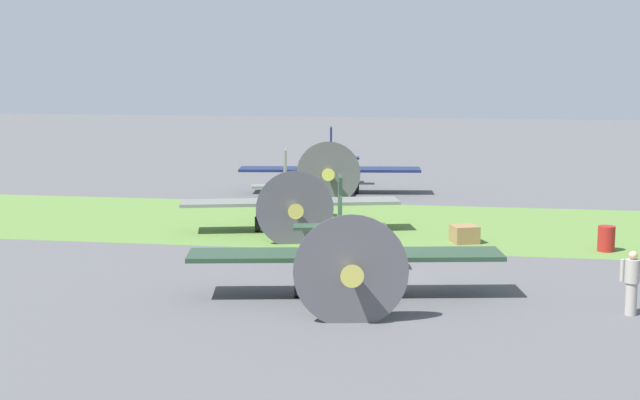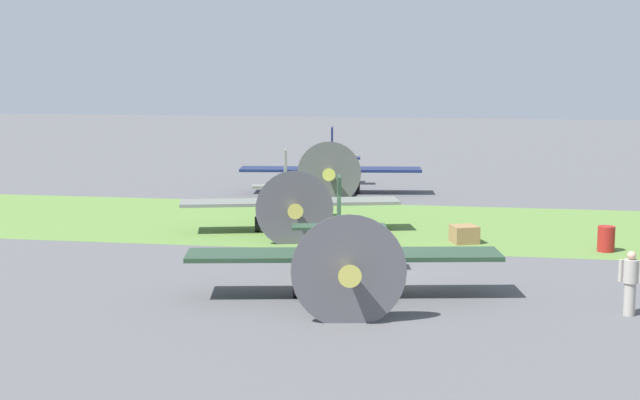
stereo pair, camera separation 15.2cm
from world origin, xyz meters
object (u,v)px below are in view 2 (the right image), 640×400
fuel_drum (606,239)px  supply_crate (464,234)px  ground_crew_chief (630,282)px  airplane_lead (343,248)px  airplane_wingman (290,198)px  airplane_trail (331,166)px

fuel_drum → supply_crate: 5.00m
ground_crew_chief → supply_crate: 10.46m
airplane_lead → supply_crate: bearing=-122.2°
airplane_lead → ground_crew_chief: bearing=161.6°
ground_crew_chief → airplane_wingman: bearing=-32.5°
airplane_trail → ground_crew_chief: size_ratio=5.28×
ground_crew_chief → fuel_drum: bearing=-81.3°
fuel_drum → supply_crate: size_ratio=1.00×
airplane_wingman → ground_crew_chief: 15.78m
airplane_lead → supply_crate: size_ratio=10.04×
airplane_lead → fuel_drum: 11.23m
ground_crew_chief → supply_crate: bearing=-53.0°
airplane_trail → fuel_drum: airplane_trail is taller
airplane_wingman → airplane_trail: 10.64m
airplane_trail → ground_crew_chief: bearing=110.2°
airplane_wingman → supply_crate: airplane_wingman is taller
supply_crate → airplane_lead: bearing=69.1°
airplane_lead → ground_crew_chief: (-7.79, 0.97, -0.43)m
airplane_wingman → fuel_drum: airplane_wingman is taller
ground_crew_chief → supply_crate: (4.56, -9.40, -0.59)m
airplane_lead → ground_crew_chief: size_ratio=5.22×
airplane_wingman → supply_crate: 7.08m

